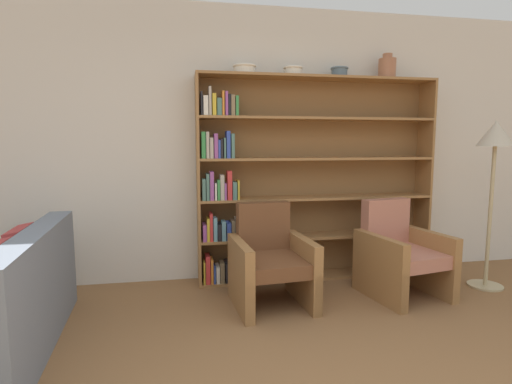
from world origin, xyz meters
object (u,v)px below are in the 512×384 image
Objects in this scene: bowl_brass at (244,69)px; floor_lamp at (495,148)px; bowl_terracotta at (339,72)px; bookshelf at (297,182)px; armchair_cushioned at (400,254)px; vase_tall at (387,68)px; armchair_leather at (270,261)px; bowl_copper at (293,71)px.

floor_lamp is (2.29, -0.60, -0.75)m from bowl_brass.
bowl_brass is 1.28× the size of bowl_terracotta.
bowl_terracotta reaches higher than bookshelf.
floor_lamp is (0.93, 0.01, 0.97)m from armchair_cushioned.
floor_lamp is (0.81, -0.60, -0.81)m from vase_tall.
armchair_leather is at bearing -78.32° from bowl_brass.
bowl_brass is at bearing -177.49° from bookshelf.
floor_lamp is (1.32, -0.60, -0.76)m from bowl_terracotta.
bowl_brass reaches higher than armchair_leather.
vase_tall is 0.29× the size of armchair_leather.
bookshelf is 1.18m from bowl_terracotta.
bowl_brass reaches higher than floor_lamp.
vase_tall is 0.16× the size of floor_lamp.
bowl_brass is 0.96m from bowl_terracotta.
bowl_terracotta is 0.52m from vase_tall.
armchair_leather is (-0.36, -0.61, -1.73)m from bowl_copper.
bowl_terracotta is 0.11× the size of floor_lamp.
bowl_copper is 0.77× the size of vase_tall.
bookshelf reaches higher than armchair_cushioned.
bookshelf is 9.79× the size of vase_tall.
bowl_brass is at bearing 180.00° from bowl_terracotta.
floor_lamp is (2.16, 0.01, 0.97)m from armchair_leather.
floor_lamp is at bearing 175.59° from armchair_leather.
bowl_copper is (-0.06, -0.02, 1.10)m from bookshelf.
floor_lamp reaches higher than armchair_cushioned.
bowl_terracotta is at bearing 180.00° from vase_tall.
bowl_copper is 1.08× the size of bowl_terracotta.
armchair_cushioned is (1.36, -0.61, -1.73)m from bowl_brass.
bowl_brass reaches higher than bookshelf.
bowl_copper is 2.03m from armchair_cushioned.
vase_tall is 2.32m from armchair_leather.
vase_tall is at bearing 143.56° from floor_lamp.
bowl_copper is 0.22× the size of armchair_cushioned.
armchair_cushioned is at bearing -37.81° from bookshelf.
bookshelf is 13.73× the size of bowl_terracotta.
bookshelf is 1.88m from floor_lamp.
bowl_copper is at bearing -125.13° from armchair_leather.
bowl_copper is at bearing -180.00° from vase_tall.
bowl_brass and bowl_copper have the same top height.
floor_lamp is at bearing -24.25° from bowl_terracotta.
floor_lamp is (1.75, -0.62, 0.35)m from bookshelf.
armchair_cushioned is (1.23, -0.00, 0.00)m from armchair_leather.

